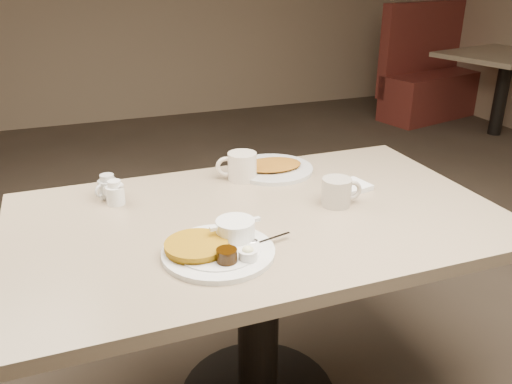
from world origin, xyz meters
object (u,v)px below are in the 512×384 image
object	(u,v)px
diner_table	(258,262)
coffee_mug_far	(241,166)
hash_plate	(272,168)
booth_back_right	(438,77)
creamer_left	(108,187)
creamer_right	(115,193)
coffee_mug_near	(338,191)
main_plate	(219,245)

from	to	relation	value
diner_table	coffee_mug_far	xyz separation A→B (m)	(0.05, 0.30, 0.22)
diner_table	hash_plate	xyz separation A→B (m)	(0.18, 0.34, 0.18)
diner_table	booth_back_right	distance (m)	4.26
diner_table	creamer_left	size ratio (longest dim) A/B	17.23
creamer_right	coffee_mug_far	bearing A→B (deg)	7.19
diner_table	booth_back_right	world-z (taller)	booth_back_right
diner_table	coffee_mug_far	bearing A→B (deg)	81.25
booth_back_right	coffee_mug_far	bearing A→B (deg)	-138.31
booth_back_right	creamer_left	bearing A→B (deg)	-142.39
diner_table	creamer_left	world-z (taller)	creamer_left
creamer_left	hash_plate	world-z (taller)	creamer_left
coffee_mug_near	hash_plate	world-z (taller)	coffee_mug_near
main_plate	coffee_mug_near	distance (m)	0.47
booth_back_right	diner_table	bearing A→B (deg)	-135.73
creamer_right	hash_plate	size ratio (longest dim) A/B	0.25
main_plate	booth_back_right	distance (m)	4.53
coffee_mug_near	creamer_left	distance (m)	0.75
diner_table	creamer_left	bearing A→B (deg)	144.27
coffee_mug_near	creamer_right	xyz separation A→B (m)	(-0.67, 0.26, -0.01)
coffee_mug_near	booth_back_right	world-z (taller)	booth_back_right
coffee_mug_near	booth_back_right	xyz separation A→B (m)	(2.79, 2.99, -0.39)
coffee_mug_far	hash_plate	world-z (taller)	coffee_mug_far
coffee_mug_near	creamer_left	world-z (taller)	coffee_mug_near
creamer_left	booth_back_right	bearing A→B (deg)	37.61
creamer_right	booth_back_right	xyz separation A→B (m)	(3.45, 2.73, -0.38)
coffee_mug_near	coffee_mug_far	distance (m)	0.38
diner_table	creamer_left	distance (m)	0.56
coffee_mug_near	creamer_left	xyz separation A→B (m)	(-0.68, 0.32, -0.01)
coffee_mug_near	coffee_mug_far	world-z (taller)	coffee_mug_far
coffee_mug_far	booth_back_right	bearing A→B (deg)	41.69
creamer_left	coffee_mug_near	bearing A→B (deg)	-24.89
diner_table	booth_back_right	xyz separation A→B (m)	(3.05, 2.97, -0.17)
hash_plate	booth_back_right	size ratio (longest dim) A/B	0.20
coffee_mug_far	hash_plate	bearing A→B (deg)	16.00
main_plate	booth_back_right	xyz separation A→B (m)	(3.23, 3.15, -0.36)
creamer_left	hash_plate	size ratio (longest dim) A/B	0.27
hash_plate	booth_back_right	xyz separation A→B (m)	(2.87, 2.64, -0.35)
creamer_left	creamer_right	world-z (taller)	same
coffee_mug_far	booth_back_right	size ratio (longest dim) A/B	0.10
diner_table	creamer_left	xyz separation A→B (m)	(-0.42, 0.30, 0.21)
coffee_mug_near	diner_table	bearing A→B (deg)	176.57
diner_table	coffee_mug_near	distance (m)	0.34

